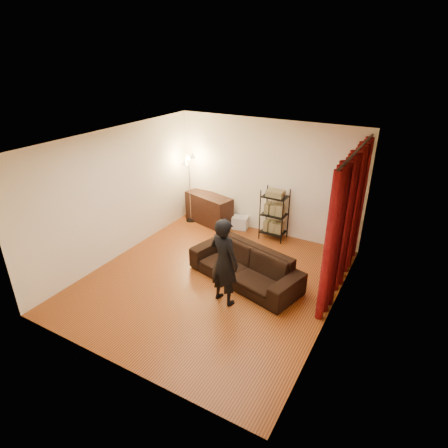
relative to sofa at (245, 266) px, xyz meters
The scene contains 14 objects.
floor 0.71m from the sofa, 151.83° to the right, with size 5.00×5.00×0.00m, color #924E1C.
ceiling 2.46m from the sofa, 151.83° to the right, with size 5.00×5.00×0.00m, color white.
wall_back 2.49m from the sofa, 104.12° to the left, with size 5.00×5.00×0.00m, color #F5E9CD.
wall_front 3.03m from the sofa, 101.21° to the right, with size 5.00×5.00×0.00m, color #F5E9CD.
wall_left 3.00m from the sofa, behind, with size 5.00×5.00×0.00m, color #F5E9CD.
wall_right 2.00m from the sofa, ahead, with size 5.00×5.00×0.00m, color #F5E9CD.
curtain_rod 2.88m from the sofa, 27.43° to the left, with size 0.04×0.04×2.65m, color black.
curtain 2.02m from the sofa, 27.73° to the left, with size 0.22×2.65×2.55m, color maroon, non-canonical shape.
sofa is the anchor object (origin of this frame).
person 0.89m from the sofa, 92.28° to the right, with size 0.58×0.38×1.60m, color black.
media_cabinet 2.76m from the sofa, 135.72° to the left, with size 1.29×0.48×0.75m, color #321A12.
storage_boxes 2.32m from the sofa, 119.42° to the left, with size 0.38×0.30×0.31m, color beige, non-canonical shape.
wire_shelf 1.96m from the sofa, 96.33° to the left, with size 0.55×0.39×1.21m, color black, non-canonical shape.
floor_lamp 3.09m from the sofa, 143.67° to the left, with size 0.32×0.32×1.76m, color silver, non-canonical shape.
Camera 1 is at (3.20, -5.20, 4.08)m, focal length 30.00 mm.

